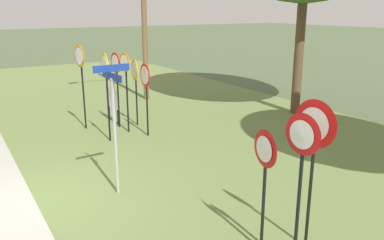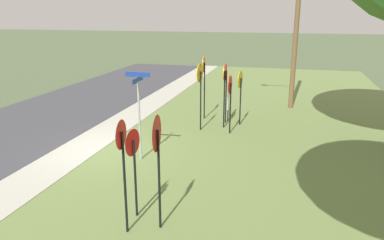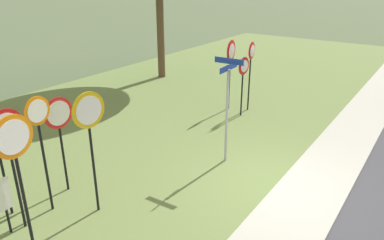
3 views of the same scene
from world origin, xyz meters
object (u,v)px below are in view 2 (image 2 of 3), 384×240
at_px(stop_sign_far_center, 230,91).
at_px(stop_sign_center_tall, 226,80).
at_px(stop_sign_near_left, 204,73).
at_px(yield_sign_far_left, 157,145).
at_px(street_name_post, 139,109).
at_px(stop_sign_far_right, 200,82).
at_px(stop_sign_near_right, 240,86).
at_px(notice_board, 229,101).
at_px(yield_sign_near_right, 133,153).
at_px(utility_pole, 294,11).
at_px(yield_sign_near_left, 122,151).
at_px(stop_sign_far_left, 224,84).

height_order(stop_sign_far_center, stop_sign_center_tall, stop_sign_center_tall).
relative_size(stop_sign_near_left, yield_sign_far_left, 1.08).
distance_m(stop_sign_far_center, street_name_post, 4.25).
distance_m(stop_sign_far_right, street_name_post, 3.84).
bearing_deg(stop_sign_near_right, notice_board, -135.75).
xyz_separation_m(stop_sign_near_right, yield_sign_near_right, (8.25, -1.37, -0.09)).
distance_m(stop_sign_center_tall, utility_pole, 5.30).
distance_m(stop_sign_near_left, yield_sign_near_left, 9.51).
distance_m(stop_sign_center_tall, yield_sign_far_left, 8.68).
distance_m(stop_sign_near_right, notice_board, 1.30).
xyz_separation_m(stop_sign_far_right, utility_pole, (-4.86, 3.46, 2.74)).
bearing_deg(notice_board, stop_sign_far_left, -3.56).
height_order(yield_sign_far_left, notice_board, yield_sign_far_left).
relative_size(stop_sign_far_right, yield_sign_near_right, 1.27).
distance_m(stop_sign_far_right, yield_sign_far_left, 7.46).
relative_size(stop_sign_far_center, yield_sign_far_left, 0.89).
distance_m(stop_sign_near_left, street_name_post, 5.47).
bearing_deg(stop_sign_center_tall, yield_sign_near_right, -6.93).
bearing_deg(stop_sign_far_center, stop_sign_far_left, -150.06).
distance_m(yield_sign_near_left, yield_sign_far_left, 0.75).
relative_size(stop_sign_far_right, notice_board, 2.23).
xyz_separation_m(yield_sign_far_left, utility_pole, (-12.27, 2.62, 2.77)).
bearing_deg(street_name_post, stop_sign_near_right, 148.74).
xyz_separation_m(stop_sign_far_right, street_name_post, (3.65, -1.15, -0.29)).
bearing_deg(stop_sign_far_left, stop_sign_near_left, -142.16).
bearing_deg(utility_pole, yield_sign_near_right, -15.68).
height_order(stop_sign_far_center, stop_sign_far_right, stop_sign_far_right).
bearing_deg(yield_sign_far_left, yield_sign_near_left, -67.63).
xyz_separation_m(stop_sign_far_right, notice_board, (-1.94, 0.90, -1.21)).
distance_m(yield_sign_near_left, utility_pole, 13.36).
bearing_deg(yield_sign_far_left, stop_sign_near_left, -179.36).
xyz_separation_m(stop_sign_center_tall, notice_board, (-0.67, 0.07, -1.08)).
xyz_separation_m(stop_sign_near_left, utility_pole, (-3.14, 3.71, 2.67)).
height_order(yield_sign_near_right, street_name_post, street_name_post).
bearing_deg(yield_sign_near_right, street_name_post, -152.05).
relative_size(utility_pole, notice_board, 7.09).
relative_size(stop_sign_center_tall, street_name_post, 0.90).
relative_size(stop_sign_far_right, yield_sign_far_left, 1.04).
distance_m(stop_sign_near_left, stop_sign_near_right, 1.85).
bearing_deg(street_name_post, stop_sign_far_center, 142.76).
bearing_deg(stop_sign_far_center, yield_sign_near_right, -7.03).
height_order(stop_sign_near_right, stop_sign_far_left, stop_sign_far_left).
distance_m(stop_sign_near_right, stop_sign_far_right, 1.92).
height_order(stop_sign_near_right, notice_board, stop_sign_near_right).
relative_size(stop_sign_far_left, notice_board, 2.14).
relative_size(yield_sign_far_left, utility_pole, 0.30).
distance_m(yield_sign_near_left, street_name_post, 4.33).
height_order(stop_sign_far_left, yield_sign_far_left, stop_sign_far_left).
bearing_deg(street_name_post, yield_sign_near_left, 15.25).
height_order(stop_sign_center_tall, yield_sign_near_right, stop_sign_center_tall).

